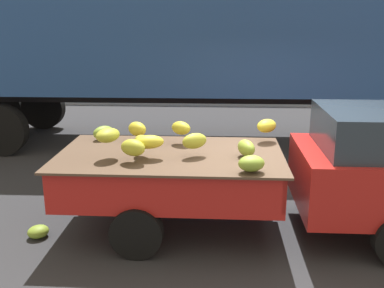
{
  "coord_description": "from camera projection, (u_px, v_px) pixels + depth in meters",
  "views": [
    {
      "loc": [
        -0.89,
        -5.89,
        2.8
      ],
      "look_at": [
        -1.22,
        0.01,
        1.14
      ],
      "focal_mm": 42.04,
      "sensor_mm": 36.0,
      "label": 1
    }
  ],
  "objects": [
    {
      "name": "ground",
      "position": [
        277.0,
        223.0,
        6.38
      ],
      "size": [
        220.0,
        220.0,
        0.0
      ],
      "primitive_type": "plane",
      "color": "#28282B"
    },
    {
      "name": "curb_strip",
      "position": [
        243.0,
        103.0,
        14.99
      ],
      "size": [
        80.0,
        0.8,
        0.16
      ],
      "primitive_type": "cube",
      "color": "gray",
      "rests_on": "ground"
    },
    {
      "name": "pickup_truck",
      "position": [
        329.0,
        171.0,
        5.84
      ],
      "size": [
        5.23,
        1.79,
        1.7
      ],
      "rotation": [
        0.0,
        0.0,
        -0.01
      ],
      "color": "#B21E19",
      "rests_on": "ground"
    },
    {
      "name": "semi_trailer",
      "position": [
        173.0,
        30.0,
        9.86
      ],
      "size": [
        12.02,
        2.72,
        3.95
      ],
      "rotation": [
        0.0,
        0.0,
        0.01
      ],
      "color": "navy",
      "rests_on": "ground"
    },
    {
      "name": "fallen_banana_bunch_near_tailgate",
      "position": [
        38.0,
        232.0,
        5.93
      ],
      "size": [
        0.38,
        0.38,
        0.16
      ],
      "primitive_type": "ellipsoid",
      "rotation": [
        0.0,
        0.0,
        0.85
      ],
      "color": "olive",
      "rests_on": "ground"
    }
  ]
}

